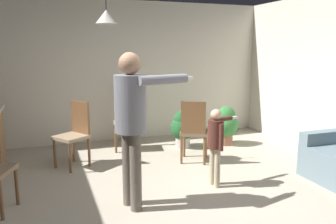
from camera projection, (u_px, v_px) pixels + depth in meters
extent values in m
plane|color=#B2A893|center=(166.00, 207.00, 3.92)|extent=(7.68, 7.68, 0.00)
cube|color=silver|center=(110.00, 72.00, 6.63)|extent=(6.40, 0.10, 2.70)
cube|color=slate|center=(326.00, 152.00, 4.98)|extent=(0.85, 0.20, 0.63)
cylinder|color=brown|center=(307.00, 173.00, 4.91)|extent=(0.05, 0.05, 0.06)
cylinder|color=#60564C|center=(128.00, 168.00, 3.93)|extent=(0.13, 0.13, 0.89)
cylinder|color=#60564C|center=(136.00, 173.00, 3.78)|extent=(0.13, 0.13, 0.89)
cylinder|color=slate|center=(130.00, 104.00, 3.72)|extent=(0.35, 0.35, 0.63)
sphere|color=#9E7556|center=(130.00, 63.00, 3.64)|extent=(0.24, 0.24, 0.24)
cylinder|color=slate|center=(122.00, 104.00, 3.89)|extent=(0.10, 0.10, 0.59)
cylinder|color=slate|center=(163.00, 80.00, 3.67)|extent=(0.60, 0.24, 0.10)
cube|color=white|center=(188.00, 78.00, 3.85)|extent=(0.13, 0.07, 0.04)
cylinder|color=tan|center=(212.00, 166.00, 4.54)|extent=(0.08, 0.08, 0.52)
cylinder|color=tan|center=(217.00, 168.00, 4.45)|extent=(0.08, 0.08, 0.52)
cylinder|color=#4C261E|center=(216.00, 134.00, 4.42)|extent=(0.21, 0.21, 0.37)
sphere|color=#D8AD8C|center=(216.00, 115.00, 4.37)|extent=(0.14, 0.14, 0.14)
cylinder|color=#4C261E|center=(221.00, 119.00, 4.57)|extent=(0.35, 0.11, 0.06)
cube|color=white|center=(233.00, 118.00, 4.67)|extent=(0.13, 0.06, 0.04)
cylinder|color=#4C261E|center=(221.00, 137.00, 4.32)|extent=(0.06, 0.06, 0.35)
cylinder|color=brown|center=(135.00, 134.00, 6.35)|extent=(0.04, 0.04, 0.45)
cylinder|color=brown|center=(115.00, 135.00, 6.29)|extent=(0.04, 0.04, 0.45)
cylinder|color=brown|center=(137.00, 139.00, 6.00)|extent=(0.04, 0.04, 0.45)
cylinder|color=brown|center=(116.00, 140.00, 5.94)|extent=(0.04, 0.04, 0.45)
cube|color=#997F60|center=(125.00, 124.00, 6.10)|extent=(0.49, 0.49, 0.05)
cube|color=brown|center=(125.00, 107.00, 6.23)|extent=(0.38, 0.11, 0.50)
cylinder|color=brown|center=(181.00, 150.00, 5.37)|extent=(0.04, 0.04, 0.45)
cylinder|color=brown|center=(204.00, 151.00, 5.31)|extent=(0.04, 0.04, 0.45)
cylinder|color=brown|center=(184.00, 144.00, 5.72)|extent=(0.04, 0.04, 0.45)
cylinder|color=brown|center=(206.00, 145.00, 5.66)|extent=(0.04, 0.04, 0.45)
cube|color=#7F664C|center=(194.00, 132.00, 5.47)|extent=(0.57, 0.57, 0.05)
cube|color=brown|center=(193.00, 118.00, 5.24)|extent=(0.35, 0.22, 0.50)
cylinder|color=brown|center=(17.00, 186.00, 3.95)|extent=(0.04, 0.04, 0.45)
cylinder|color=brown|center=(1.00, 200.00, 3.60)|extent=(0.04, 0.04, 0.45)
cylinder|color=brown|center=(89.00, 152.00, 5.26)|extent=(0.04, 0.04, 0.45)
cylinder|color=brown|center=(74.00, 148.00, 5.46)|extent=(0.04, 0.04, 0.45)
cylinder|color=brown|center=(70.00, 158.00, 4.97)|extent=(0.04, 0.04, 0.45)
cylinder|color=brown|center=(55.00, 154.00, 5.18)|extent=(0.04, 0.04, 0.45)
cube|color=#997F60|center=(71.00, 137.00, 5.17)|extent=(0.58, 0.58, 0.05)
cube|color=brown|center=(80.00, 117.00, 5.27)|extent=(0.25, 0.34, 0.50)
cylinder|color=brown|center=(225.00, 139.00, 6.49)|extent=(0.28, 0.28, 0.22)
sphere|color=#387F3D|center=(226.00, 124.00, 6.44)|extent=(0.48, 0.48, 0.48)
sphere|color=#387F3D|center=(226.00, 116.00, 6.41)|extent=(0.36, 0.36, 0.36)
cylinder|color=#B7B2AD|center=(183.00, 142.00, 6.31)|extent=(0.26, 0.26, 0.21)
sphere|color=#235B2D|center=(183.00, 128.00, 6.26)|extent=(0.45, 0.45, 0.45)
sphere|color=#235B2D|center=(183.00, 119.00, 6.23)|extent=(0.34, 0.34, 0.34)
cone|color=silver|center=(106.00, 17.00, 4.99)|extent=(0.32, 0.32, 0.20)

